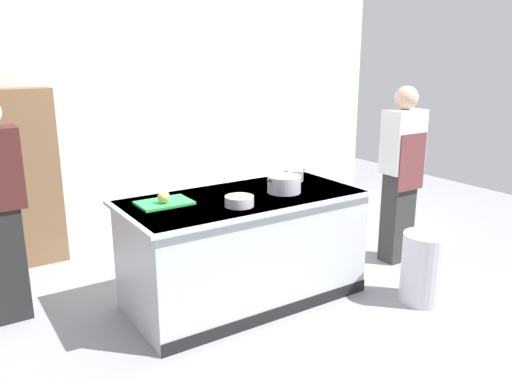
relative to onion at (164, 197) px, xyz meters
The scene contains 10 objects.
ground_plane 1.17m from the onion, ahead, with size 10.00×10.00×0.00m, color gray.
back_wall 2.17m from the onion, 72.12° to the left, with size 6.40×0.12×3.00m, color silver.
counter_island 0.82m from the onion, ahead, with size 1.98×0.98×0.90m.
cutting_board 0.07m from the onion, 64.96° to the left, with size 0.40×0.28×0.02m, color green.
onion is the anchor object (origin of this frame).
stock_pot 1.00m from the onion, 10.54° to the right, with size 0.34×0.28×0.14m.
sauce_pan 1.29m from the onion, ahead, with size 0.24×0.18×0.10m.
mixing_bowl 0.57m from the onion, 34.14° to the right, with size 0.22×0.22×0.08m, color #B7BABF.
trash_bin 2.21m from the onion, 27.05° to the right, with size 0.38×0.38×0.59m, color silver.
person_chef 2.37m from the onion, ahead, with size 0.38×0.25×1.72m.
Camera 1 is at (-2.10, -3.39, 2.02)m, focal length 36.09 mm.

